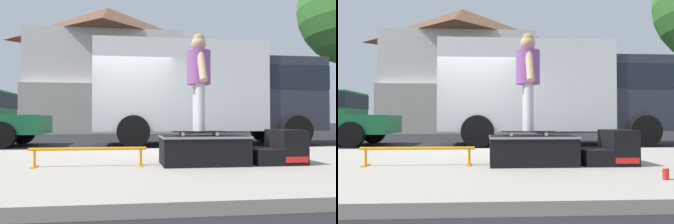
# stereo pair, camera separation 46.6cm
# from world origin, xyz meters

# --- Properties ---
(ground_plane) EXTENTS (140.00, 140.00, 0.00)m
(ground_plane) POSITION_xyz_m (0.00, 0.00, 0.00)
(ground_plane) COLOR black
(sidewalk_slab) EXTENTS (50.00, 5.00, 0.12)m
(sidewalk_slab) POSITION_xyz_m (0.00, -3.00, 0.06)
(sidewalk_slab) COLOR #A8A093
(sidewalk_slab) RESTS_ON ground
(skate_box) EXTENTS (1.24, 0.71, 0.41)m
(skate_box) POSITION_xyz_m (1.07, -3.35, 0.34)
(skate_box) COLOR black
(skate_box) RESTS_ON sidewalk_slab
(kicker_ramp) EXTENTS (0.75, 0.68, 0.50)m
(kicker_ramp) POSITION_xyz_m (2.21, -3.35, 0.33)
(kicker_ramp) COLOR black
(kicker_ramp) RESTS_ON sidewalk_slab
(grind_rail) EXTENTS (1.60, 0.28, 0.26)m
(grind_rail) POSITION_xyz_m (-0.56, -3.34, 0.32)
(grind_rail) COLOR orange
(grind_rail) RESTS_ON sidewalk_slab
(skateboard) EXTENTS (0.78, 0.22, 0.07)m
(skateboard) POSITION_xyz_m (1.01, -3.31, 0.59)
(skateboard) COLOR #4C1E14
(skateboard) RESTS_ON skate_box
(skater_kid) EXTENTS (0.35, 0.74, 1.43)m
(skater_kid) POSITION_xyz_m (1.01, -3.31, 1.44)
(skater_kid) COLOR silver
(skater_kid) RESTS_ON skateboard
(soda_can) EXTENTS (0.07, 0.07, 0.13)m
(soda_can) POSITION_xyz_m (2.34, -4.63, 0.18)
(soda_can) COLOR red
(soda_can) RESTS_ON sidewalk_slab
(box_truck) EXTENTS (6.91, 2.63, 3.05)m
(box_truck) POSITION_xyz_m (2.54, 2.20, 1.70)
(box_truck) COLOR silver
(box_truck) RESTS_ON ground
(house_behind) EXTENTS (9.54, 8.22, 8.40)m
(house_behind) POSITION_xyz_m (-1.24, 14.68, 4.24)
(house_behind) COLOR silver
(house_behind) RESTS_ON ground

